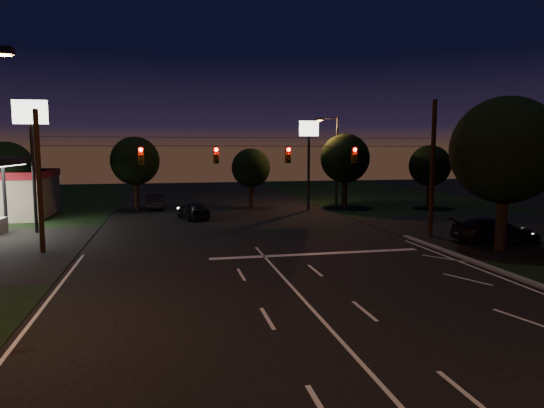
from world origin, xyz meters
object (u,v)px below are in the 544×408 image
object	(u,v)px
tree_right_near	(504,152)
car_oncoming_a	(193,210)
car_oncoming_b	(155,201)
car_cross	(496,231)
utility_pole_right	(430,237)

from	to	relation	value
tree_right_near	car_oncoming_a	world-z (taller)	tree_right_near
car_oncoming_a	car_oncoming_b	xyz separation A→B (m)	(-3.25, 7.66, 0.02)
tree_right_near	car_cross	xyz separation A→B (m)	(1.26, 1.95, -4.90)
tree_right_near	car_oncoming_a	bearing A→B (deg)	135.24
car_oncoming_b	car_cross	bearing A→B (deg)	132.07
tree_right_near	car_oncoming_b	world-z (taller)	tree_right_near
tree_right_near	car_cross	size ratio (longest dim) A/B	1.64
utility_pole_right	car_cross	world-z (taller)	utility_pole_right
tree_right_near	car_oncoming_b	distance (m)	31.56
car_oncoming_a	car_oncoming_b	distance (m)	8.32
tree_right_near	car_cross	bearing A→B (deg)	57.17
car_oncoming_a	car_cross	distance (m)	22.95
car_cross	car_oncoming_a	bearing A→B (deg)	60.75
tree_right_near	car_oncoming_b	xyz separation A→B (m)	(-19.80, 24.08, -4.92)
tree_right_near	car_cross	world-z (taller)	tree_right_near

